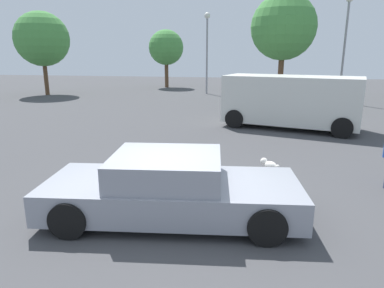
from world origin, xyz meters
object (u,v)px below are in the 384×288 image
Objects in this scene: sedan_foreground at (171,189)px; light_post_near at (207,39)px; van_white at (291,100)px; light_post_mid at (346,31)px; dog at (269,165)px.

light_post_near is (-2.32, 20.79, 3.51)m from sedan_foreground.
light_post_mid reaches higher than van_white.
dog is at bearing 48.89° from sedan_foreground.
van_white reaches higher than sedan_foreground.
sedan_foreground is 19.02m from light_post_mid.
light_post_near is at bearing 89.71° from sedan_foreground.
light_post_near is at bearing 128.57° from van_white.
van_white is at bearing -57.10° from dog.
van_white is 13.46m from light_post_near.
sedan_foreground is 10.18× the size of dog.
van_white is at bearing 65.05° from sedan_foreground.
light_post_near reaches higher than van_white.
light_post_mid reaches higher than dog.
light_post_near reaches higher than dog.
dog is 0.08× the size of light_post_near.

